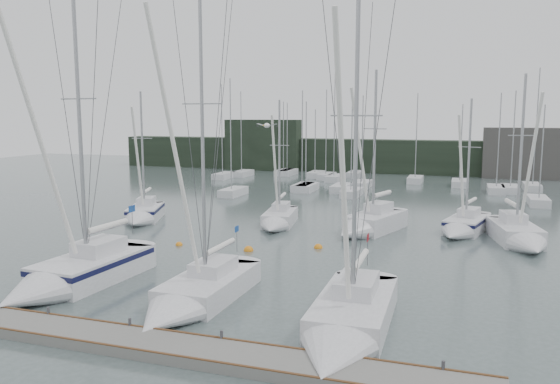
{
  "coord_description": "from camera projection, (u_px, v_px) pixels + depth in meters",
  "views": [
    {
      "loc": [
        10.28,
        -21.87,
        8.71
      ],
      "look_at": [
        1.29,
        5.0,
        4.71
      ],
      "focal_mm": 35.0,
      "sensor_mm": 36.0,
      "label": 1
    }
  ],
  "objects": [
    {
      "name": "far_building_right",
      "position": [
        521.0,
        153.0,
        75.17
      ],
      "size": [
        10.0,
        3.0,
        7.0
      ],
      "primitive_type": "cube",
      "color": "#45433F",
      "rests_on": "ground"
    },
    {
      "name": "sailboat_near_center",
      "position": [
        190.0,
        299.0,
        24.58
      ],
      "size": [
        3.01,
        9.3,
        15.69
      ],
      "rotation": [
        0.0,
        0.0,
        -0.02
      ],
      "color": "silver",
      "rests_on": "ground"
    },
    {
      "name": "mast_forest",
      "position": [
        377.0,
        183.0,
        67.09
      ],
      "size": [
        52.57,
        26.4,
        14.14
      ],
      "color": "silver",
      "rests_on": "ground"
    },
    {
      "name": "sailboat_mid_b",
      "position": [
        277.0,
        221.0,
        42.66
      ],
      "size": [
        3.28,
        7.45,
        10.6
      ],
      "rotation": [
        0.0,
        0.0,
        0.15
      ],
      "color": "silver",
      "rests_on": "ground"
    },
    {
      "name": "buoy_a",
      "position": [
        249.0,
        251.0,
        35.33
      ],
      "size": [
        0.64,
        0.64,
        0.64
      ],
      "primitive_type": "sphere",
      "color": "orange",
      "rests_on": "ground"
    },
    {
      "name": "sailboat_mid_c",
      "position": [
        366.0,
        225.0,
        40.29
      ],
      "size": [
        4.97,
        8.11,
        12.81
      ],
      "rotation": [
        0.0,
        0.0,
        -0.33
      ],
      "color": "silver",
      "rests_on": "ground"
    },
    {
      "name": "ground",
      "position": [
        219.0,
        307.0,
        24.98
      ],
      "size": [
        160.0,
        160.0,
        0.0
      ],
      "primitive_type": "plane",
      "color": "#485755",
      "rests_on": "ground"
    },
    {
      "name": "sailboat_near_right",
      "position": [
        345.0,
        328.0,
        21.08
      ],
      "size": [
        3.1,
        9.93,
        14.74
      ],
      "rotation": [
        0.0,
        0.0,
        0.02
      ],
      "color": "silver",
      "rests_on": "ground"
    },
    {
      "name": "far_treeline",
      "position": [
        391.0,
        156.0,
        82.85
      ],
      "size": [
        90.0,
        4.0,
        5.0
      ],
      "primitive_type": "cube",
      "color": "black",
      "rests_on": "ground"
    },
    {
      "name": "sailboat_near_left",
      "position": [
        69.0,
        277.0,
        27.38
      ],
      "size": [
        3.75,
        9.88,
        16.11
      ],
      "rotation": [
        0.0,
        0.0,
        -0.06
      ],
      "color": "silver",
      "rests_on": "ground"
    },
    {
      "name": "seagull",
      "position": [
        267.0,
        125.0,
        21.43
      ],
      "size": [
        0.95,
        0.46,
        0.19
      ],
      "rotation": [
        0.0,
        0.0,
        -0.33
      ],
      "color": "white",
      "rests_on": "ground"
    },
    {
      "name": "sailboat_mid_e",
      "position": [
        521.0,
        238.0,
        36.47
      ],
      "size": [
        4.0,
        8.12,
        12.27
      ],
      "rotation": [
        0.0,
        0.0,
        0.19
      ],
      "color": "silver",
      "rests_on": "ground"
    },
    {
      "name": "sailboat_mid_d",
      "position": [
        462.0,
        227.0,
        40.11
      ],
      "size": [
        4.11,
        7.63,
        10.69
      ],
      "rotation": [
        0.0,
        0.0,
        -0.25
      ],
      "color": "silver",
      "rests_on": "ground"
    },
    {
      "name": "far_building_left",
      "position": [
        263.0,
        145.0,
        87.05
      ],
      "size": [
        12.0,
        3.0,
        8.0
      ],
      "primitive_type": "cube",
      "color": "black",
      "rests_on": "ground"
    },
    {
      "name": "buoy_b",
      "position": [
        318.0,
        248.0,
        36.05
      ],
      "size": [
        0.58,
        0.58,
        0.58
      ],
      "primitive_type": "sphere",
      "color": "orange",
      "rests_on": "ground"
    },
    {
      "name": "buoy_c",
      "position": [
        179.0,
        245.0,
        36.83
      ],
      "size": [
        0.48,
        0.48,
        0.48
      ],
      "primitive_type": "sphere",
      "color": "orange",
      "rests_on": "ground"
    },
    {
      "name": "dock",
      "position": [
        162.0,
        346.0,
        20.26
      ],
      "size": [
        24.0,
        2.0,
        0.4
      ],
      "primitive_type": "cube",
      "color": "slate",
      "rests_on": "ground"
    },
    {
      "name": "sailboat_mid_a",
      "position": [
        142.0,
        215.0,
        44.78
      ],
      "size": [
        4.55,
        7.09,
        11.39
      ],
      "rotation": [
        0.0,
        0.0,
        0.35
      ],
      "color": "silver",
      "rests_on": "ground"
    }
  ]
}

